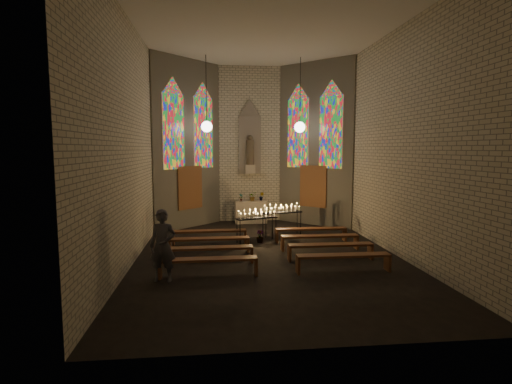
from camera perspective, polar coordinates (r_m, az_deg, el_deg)
The scene contains 18 objects.
floor at distance 12.74m, azimuth 1.58°, elevation -8.90°, with size 12.00×12.00×0.00m, color black.
room at distance 15.65m, azimuth -0.04°, elevation 7.65°, with size 8.22×12.43×7.00m.
altar at distance 17.94m, azimuth -0.74°, elevation -2.84°, with size 1.40×0.60×1.00m, color beige.
flower_vase_left at distance 17.79m, azimuth -2.14°, elevation -0.75°, with size 0.18×0.12×0.33m, color #4C723F.
flower_vase_center at distance 17.83m, azimuth -0.51°, elevation -0.62°, with size 0.36×0.32×0.40m, color #4C723F.
flower_vase_right at distance 17.92m, azimuth 0.79°, elevation -0.61°, with size 0.21×0.17×0.39m, color #4C723F.
aisle_flower_pot at distance 14.24m, azimuth 0.55°, elevation -6.35°, with size 0.25×0.25×0.45m, color #4C723F.
votive_stand_left at distance 14.23m, azimuth 0.10°, elevation -3.40°, with size 1.53×0.83×1.10m.
votive_stand_right at distance 15.28m, azimuth 3.74°, elevation -2.61°, with size 1.60×0.77×1.15m.
pew_left_0 at distance 14.09m, azimuth -6.63°, elevation -5.80°, with size 2.55×0.38×0.49m.
pew_right_0 at distance 14.51m, azimuth 7.86°, elevation -5.47°, with size 2.55×0.38×0.49m.
pew_left_1 at distance 12.92m, azimuth -6.67°, elevation -6.91°, with size 2.55×0.38×0.49m.
pew_right_1 at distance 13.38m, azimuth 9.10°, elevation -6.49°, with size 2.55×0.38×0.49m.
pew_left_2 at distance 11.76m, azimuth -6.73°, elevation -8.23°, with size 2.55×0.38×0.49m.
pew_right_2 at distance 12.25m, azimuth 10.58°, elevation -7.70°, with size 2.55×0.38×0.49m.
pew_left_3 at distance 10.60m, azimuth -6.80°, elevation -9.84°, with size 2.55×0.38×0.49m.
pew_right_3 at distance 11.15m, azimuth 12.37°, elevation -9.14°, with size 2.55×0.38×0.49m.
visitor at distance 10.33m, azimuth -13.17°, elevation -7.45°, with size 0.67×0.44×1.82m, color #4D4C56.
Camera 1 is at (-1.65, -12.19, 3.32)m, focal length 28.00 mm.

